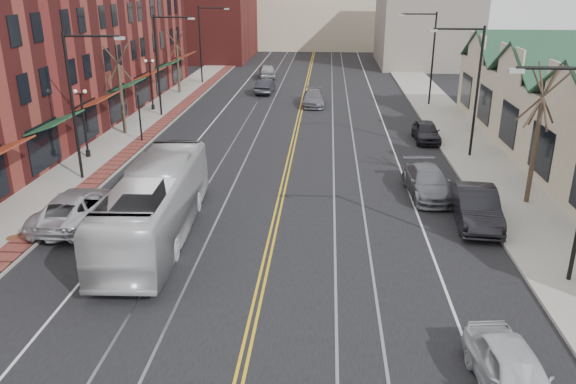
# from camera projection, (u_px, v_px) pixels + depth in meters

# --- Properties ---
(ground) EXTENTS (160.00, 160.00, 0.00)m
(ground) POSITION_uv_depth(u_px,v_px,m) (241.00, 372.00, 16.25)
(ground) COLOR black
(ground) RESTS_ON ground
(sidewalk_left) EXTENTS (4.00, 120.00, 0.15)m
(sidewalk_left) POSITION_uv_depth(u_px,v_px,m) (101.00, 158.00, 35.68)
(sidewalk_left) COLOR gray
(sidewalk_left) RESTS_ON ground
(sidewalk_right) EXTENTS (4.00, 120.00, 0.15)m
(sidewalk_right) POSITION_uv_depth(u_px,v_px,m) (485.00, 166.00, 34.10)
(sidewalk_right) COLOR gray
(sidewalk_right) RESTS_ON ground
(building_left) EXTENTS (10.00, 50.00, 11.00)m
(building_left) POSITION_uv_depth(u_px,v_px,m) (35.00, 56.00, 40.76)
(building_left) COLOR maroon
(building_left) RESTS_ON ground
(backdrop_left) EXTENTS (14.00, 18.00, 14.00)m
(backdrop_left) POSITION_uv_depth(u_px,v_px,m) (201.00, 8.00, 80.16)
(backdrop_left) COLOR maroon
(backdrop_left) RESTS_ON ground
(backdrop_mid) EXTENTS (22.00, 14.00, 9.00)m
(backdrop_mid) POSITION_uv_depth(u_px,v_px,m) (316.00, 20.00, 93.99)
(backdrop_mid) COLOR #BCAD90
(backdrop_mid) RESTS_ON ground
(backdrop_right) EXTENTS (12.00, 16.00, 11.00)m
(backdrop_right) POSITION_uv_depth(u_px,v_px,m) (426.00, 22.00, 73.98)
(backdrop_right) COLOR slate
(backdrop_right) RESTS_ON ground
(streetlight_l_1) EXTENTS (3.33, 0.25, 8.00)m
(streetlight_l_1) POSITION_uv_depth(u_px,v_px,m) (79.00, 92.00, 30.14)
(streetlight_l_1) COLOR black
(streetlight_l_1) RESTS_ON sidewalk_left
(streetlight_l_2) EXTENTS (3.33, 0.25, 8.00)m
(streetlight_l_2) POSITION_uv_depth(u_px,v_px,m) (162.00, 55.00, 45.07)
(streetlight_l_2) COLOR black
(streetlight_l_2) RESTS_ON sidewalk_left
(streetlight_l_3) EXTENTS (3.33, 0.25, 8.00)m
(streetlight_l_3) POSITION_uv_depth(u_px,v_px,m) (204.00, 37.00, 60.00)
(streetlight_l_3) COLOR black
(streetlight_l_3) RESTS_ON sidewalk_left
(streetlight_r_1) EXTENTS (3.33, 0.25, 8.00)m
(streetlight_r_1) POSITION_uv_depth(u_px,v_px,m) (471.00, 79.00, 34.28)
(streetlight_r_1) COLOR black
(streetlight_r_1) RESTS_ON sidewalk_right
(streetlight_r_2) EXTENTS (3.33, 0.25, 8.00)m
(streetlight_r_2) POSITION_uv_depth(u_px,v_px,m) (428.00, 49.00, 49.21)
(streetlight_r_2) COLOR black
(streetlight_r_2) RESTS_ON sidewalk_right
(lamppost_l_2) EXTENTS (0.84, 0.28, 4.27)m
(lamppost_l_2) POSITION_uv_depth(u_px,v_px,m) (84.00, 125.00, 34.99)
(lamppost_l_2) COLOR black
(lamppost_l_2) RESTS_ON sidewalk_left
(lamppost_l_3) EXTENTS (0.84, 0.28, 4.27)m
(lamppost_l_3) POSITION_uv_depth(u_px,v_px,m) (151.00, 86.00, 48.05)
(lamppost_l_3) COLOR black
(lamppost_l_3) RESTS_ON sidewalk_left
(tree_left_near) EXTENTS (1.78, 1.37, 6.48)m
(tree_left_near) POSITION_uv_depth(u_px,v_px,m) (120.00, 87.00, 40.10)
(tree_left_near) COLOR #382B21
(tree_left_near) RESTS_ON sidewalk_left
(tree_left_far) EXTENTS (1.66, 1.28, 6.02)m
(tree_left_far) POSITION_uv_depth(u_px,v_px,m) (178.00, 61.00, 55.12)
(tree_left_far) COLOR #382B21
(tree_left_far) RESTS_ON sidewalk_left
(tree_right_mid) EXTENTS (1.90, 1.46, 6.93)m
(tree_right_mid) POSITION_uv_depth(u_px,v_px,m) (537.00, 132.00, 27.17)
(tree_right_mid) COLOR #382B21
(tree_right_mid) RESTS_ON sidewalk_right
(manhole_far) EXTENTS (0.60, 0.60, 0.02)m
(manhole_far) POSITION_uv_depth(u_px,v_px,m) (13.00, 238.00, 24.40)
(manhole_far) COLOR #592D19
(manhole_far) RESTS_ON sidewalk_left
(traffic_signal) EXTENTS (0.18, 0.15, 3.80)m
(traffic_signal) POSITION_uv_depth(u_px,v_px,m) (139.00, 109.00, 38.52)
(traffic_signal) COLOR black
(traffic_signal) RESTS_ON sidewalk_left
(transit_bus) EXTENTS (3.19, 11.52, 3.18)m
(transit_bus) POSITION_uv_depth(u_px,v_px,m) (156.00, 204.00, 24.27)
(transit_bus) COLOR silver
(transit_bus) RESTS_ON ground
(parked_suv) EXTENTS (2.62, 5.69, 1.58)m
(parked_suv) POSITION_uv_depth(u_px,v_px,m) (77.00, 208.00, 25.96)
(parked_suv) COLOR silver
(parked_suv) RESTS_ON ground
(parked_car_a) EXTENTS (2.15, 4.37, 1.43)m
(parked_car_a) POSITION_uv_depth(u_px,v_px,m) (513.00, 373.00, 15.14)
(parked_car_a) COLOR silver
(parked_car_a) RESTS_ON ground
(parked_car_b) EXTENTS (2.16, 5.24, 1.69)m
(parked_car_b) POSITION_uv_depth(u_px,v_px,m) (476.00, 206.00, 25.97)
(parked_car_b) COLOR black
(parked_car_b) RESTS_ON ground
(parked_car_c) EXTENTS (2.39, 5.20, 1.47)m
(parked_car_c) POSITION_uv_depth(u_px,v_px,m) (428.00, 182.00, 29.42)
(parked_car_c) COLOR slate
(parked_car_c) RESTS_ON ground
(parked_car_d) EXTENTS (1.67, 4.13, 1.40)m
(parked_car_d) POSITION_uv_depth(u_px,v_px,m) (426.00, 131.00, 39.45)
(parked_car_d) COLOR black
(parked_car_d) RESTS_ON ground
(distant_car_left) EXTENTS (1.69, 4.40, 1.43)m
(distant_car_left) POSITION_uv_depth(u_px,v_px,m) (265.00, 86.00, 56.20)
(distant_car_left) COLOR black
(distant_car_left) RESTS_ON ground
(distant_car_right) EXTENTS (2.01, 4.81, 1.39)m
(distant_car_right) POSITION_uv_depth(u_px,v_px,m) (313.00, 98.00, 50.69)
(distant_car_right) COLOR slate
(distant_car_right) RESTS_ON ground
(distant_car_far) EXTENTS (2.47, 4.91, 1.60)m
(distant_car_far) POSITION_uv_depth(u_px,v_px,m) (267.00, 71.00, 65.05)
(distant_car_far) COLOR #9C9FA2
(distant_car_far) RESTS_ON ground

